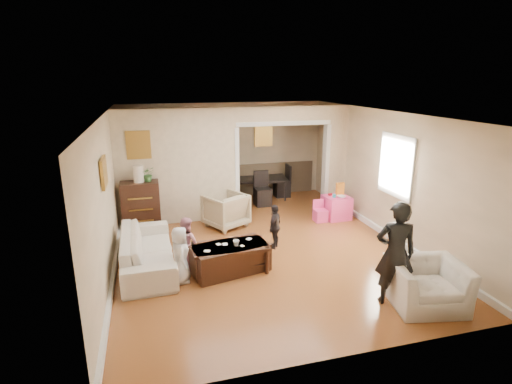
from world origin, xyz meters
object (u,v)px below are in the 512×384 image
object	(u,v)px
coffee_table	(230,258)
play_table	(336,207)
coffee_cup	(236,243)
cyan_cup	(334,196)
armchair_back	(226,210)
adult_person	(395,254)
sofa	(147,250)
table_lamp	(138,174)
armchair_front	(426,284)
child_toddler	(275,226)
child_kneel_a	(180,255)
child_kneel_b	(187,243)
dining_table	(256,188)
dresser	(141,207)

from	to	relation	value
coffee_table	play_table	xyz separation A→B (m)	(2.99, 2.00, 0.03)
coffee_cup	cyan_cup	world-z (taller)	cyan_cup
armchair_back	adult_person	xyz separation A→B (m)	(1.76, -3.78, 0.41)
sofa	play_table	world-z (taller)	sofa
table_lamp	armchair_front	bearing A→B (deg)	-46.37
coffee_cup	child_toddler	size ratio (longest dim) A/B	0.12
cyan_cup	sofa	bearing A→B (deg)	-161.76
cyan_cup	child_kneel_a	size ratio (longest dim) A/B	0.08
cyan_cup	adult_person	xyz separation A→B (m)	(-0.78, -3.56, 0.21)
table_lamp	child_kneel_a	size ratio (longest dim) A/B	0.38
coffee_cup	child_kneel_b	world-z (taller)	child_kneel_b
armchair_back	adult_person	size ratio (longest dim) A/B	0.53
sofa	child_kneel_a	bearing A→B (deg)	-144.42
play_table	child_kneel_b	world-z (taller)	child_kneel_b
coffee_table	dining_table	xyz separation A→B (m)	(1.58, 4.07, 0.05)
table_lamp	play_table	size ratio (longest dim) A/B	0.64
armchair_back	dining_table	world-z (taller)	armchair_back
child_kneel_a	cyan_cup	bearing A→B (deg)	-63.73
dresser	cyan_cup	distance (m)	4.38
table_lamp	child_kneel_a	bearing A→B (deg)	-76.46
coffee_table	cyan_cup	world-z (taller)	cyan_cup
dresser	adult_person	bearing A→B (deg)	-48.31
coffee_table	coffee_cup	bearing A→B (deg)	-26.57
table_lamp	armchair_back	bearing A→B (deg)	-7.21
child_toddler	child_kneel_b	bearing A→B (deg)	-38.62
armchair_front	play_table	xyz separation A→B (m)	(0.44, 3.81, -0.06)
armchair_front	dining_table	world-z (taller)	armchair_front
table_lamp	cyan_cup	bearing A→B (deg)	-5.88
cyan_cup	dining_table	world-z (taller)	cyan_cup
coffee_cup	dining_table	world-z (taller)	same
cyan_cup	child_toddler	bearing A→B (deg)	-146.89
child_toddler	table_lamp	bearing A→B (deg)	-86.29
cyan_cup	coffee_cup	bearing A→B (deg)	-144.37
table_lamp	child_kneel_b	bearing A→B (deg)	-70.00
dining_table	sofa	bearing A→B (deg)	-122.16
sofa	play_table	xyz separation A→B (m)	(4.36, 1.45, -0.05)
sofa	armchair_back	size ratio (longest dim) A/B	2.65
coffee_table	cyan_cup	distance (m)	3.50
dining_table	child_kneel_a	world-z (taller)	child_kneel_a
dresser	coffee_cup	distance (m)	2.91
armchair_front	adult_person	bearing A→B (deg)	167.15
table_lamp	dining_table	xyz separation A→B (m)	(3.05, 1.67, -0.99)
armchair_front	dining_table	distance (m)	5.96
table_lamp	coffee_cup	bearing A→B (deg)	-57.43
adult_person	child_kneel_b	size ratio (longest dim) A/B	1.67
table_lamp	sofa	bearing A→B (deg)	-87.06
adult_person	child_kneel_b	world-z (taller)	adult_person
dresser	child_toddler	bearing A→B (deg)	-33.25
coffee_table	child_kneel_b	size ratio (longest dim) A/B	1.36
table_lamp	dresser	bearing A→B (deg)	0.00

